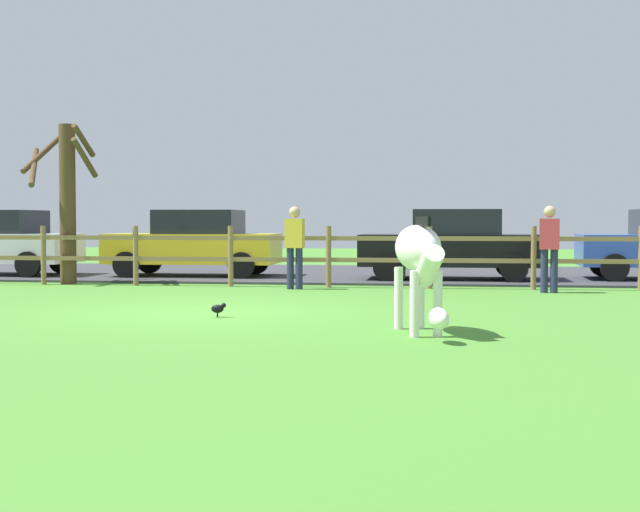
{
  "coord_description": "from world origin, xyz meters",
  "views": [
    {
      "loc": [
        3.48,
        -12.85,
        1.37
      ],
      "look_at": [
        1.64,
        0.66,
        0.82
      ],
      "focal_mm": 49.81,
      "sensor_mm": 36.0,
      "label": 1
    }
  ],
  "objects_px": {
    "bare_tree": "(66,197)",
    "parked_car_yellow": "(195,242)",
    "zebra": "(419,257)",
    "visitor_left_of_tree": "(295,244)",
    "parked_car_black": "(451,244)",
    "crow_on_grass": "(218,308)",
    "visitor_right_of_tree": "(549,245)"
  },
  "relations": [
    {
      "from": "zebra",
      "to": "visitor_left_of_tree",
      "type": "xyz_separation_m",
      "value": [
        -2.62,
        6.61,
        -0.02
      ]
    },
    {
      "from": "parked_car_black",
      "to": "visitor_right_of_tree",
      "type": "height_order",
      "value": "visitor_right_of_tree"
    },
    {
      "from": "crow_on_grass",
      "to": "zebra",
      "type": "bearing_deg",
      "value": -26.65
    },
    {
      "from": "zebra",
      "to": "bare_tree",
      "type": "bearing_deg",
      "value": 136.2
    },
    {
      "from": "bare_tree",
      "to": "parked_car_yellow",
      "type": "xyz_separation_m",
      "value": [
        2.19,
        2.28,
        -1.03
      ]
    },
    {
      "from": "parked_car_yellow",
      "to": "visitor_left_of_tree",
      "type": "bearing_deg",
      "value": -46.58
    },
    {
      "from": "zebra",
      "to": "visitor_right_of_tree",
      "type": "height_order",
      "value": "visitor_right_of_tree"
    },
    {
      "from": "bare_tree",
      "to": "visitor_right_of_tree",
      "type": "height_order",
      "value": "bare_tree"
    },
    {
      "from": "bare_tree",
      "to": "parked_car_black",
      "type": "distance_m",
      "value": 8.49
    },
    {
      "from": "parked_car_black",
      "to": "visitor_left_of_tree",
      "type": "height_order",
      "value": "visitor_left_of_tree"
    },
    {
      "from": "visitor_right_of_tree",
      "to": "crow_on_grass",
      "type": "bearing_deg",
      "value": -135.99
    },
    {
      "from": "crow_on_grass",
      "to": "visitor_left_of_tree",
      "type": "distance_m",
      "value": 5.24
    },
    {
      "from": "crow_on_grass",
      "to": "bare_tree",
      "type": "bearing_deg",
      "value": 129.19
    },
    {
      "from": "bare_tree",
      "to": "parked_car_black",
      "type": "relative_size",
      "value": 0.85
    },
    {
      "from": "parked_car_yellow",
      "to": "parked_car_black",
      "type": "bearing_deg",
      "value": -3.28
    },
    {
      "from": "crow_on_grass",
      "to": "visitor_right_of_tree",
      "type": "distance_m",
      "value": 7.18
    },
    {
      "from": "parked_car_black",
      "to": "parked_car_yellow",
      "type": "xyz_separation_m",
      "value": [
        -6.02,
        0.34,
        0.0
      ]
    },
    {
      "from": "zebra",
      "to": "visitor_left_of_tree",
      "type": "bearing_deg",
      "value": 111.61
    },
    {
      "from": "crow_on_grass",
      "to": "parked_car_black",
      "type": "height_order",
      "value": "parked_car_black"
    },
    {
      "from": "crow_on_grass",
      "to": "parked_car_yellow",
      "type": "height_order",
      "value": "parked_car_yellow"
    },
    {
      "from": "parked_car_black",
      "to": "visitor_left_of_tree",
      "type": "bearing_deg",
      "value": -138.64
    },
    {
      "from": "crow_on_grass",
      "to": "parked_car_black",
      "type": "distance_m",
      "value": 8.61
    },
    {
      "from": "parked_car_black",
      "to": "visitor_left_of_tree",
      "type": "xyz_separation_m",
      "value": [
        -3.1,
        -2.73,
        0.06
      ]
    },
    {
      "from": "zebra",
      "to": "parked_car_yellow",
      "type": "bearing_deg",
      "value": 119.73
    },
    {
      "from": "visitor_left_of_tree",
      "to": "bare_tree",
      "type": "bearing_deg",
      "value": 171.15
    },
    {
      "from": "crow_on_grass",
      "to": "visitor_right_of_tree",
      "type": "xyz_separation_m",
      "value": [
        5.13,
        4.96,
        0.78
      ]
    },
    {
      "from": "bare_tree",
      "to": "crow_on_grass",
      "type": "height_order",
      "value": "bare_tree"
    },
    {
      "from": "visitor_left_of_tree",
      "to": "crow_on_grass",
      "type": "bearing_deg",
      "value": -92.59
    },
    {
      "from": "crow_on_grass",
      "to": "parked_car_black",
      "type": "xyz_separation_m",
      "value": [
        3.34,
        7.91,
        0.72
      ]
    },
    {
      "from": "bare_tree",
      "to": "parked_car_yellow",
      "type": "relative_size",
      "value": 0.85
    },
    {
      "from": "parked_car_black",
      "to": "parked_car_yellow",
      "type": "distance_m",
      "value": 6.03
    },
    {
      "from": "parked_car_black",
      "to": "visitor_right_of_tree",
      "type": "bearing_deg",
      "value": -58.75
    }
  ]
}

